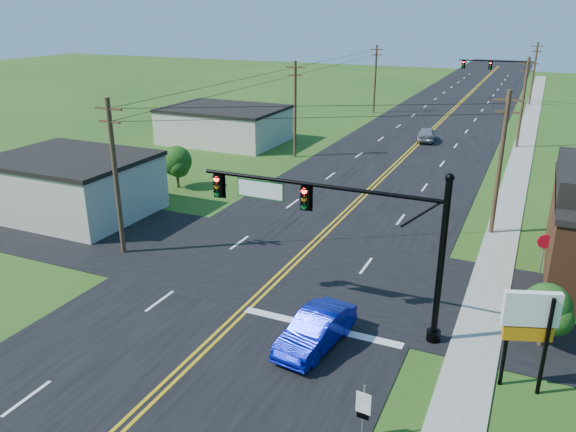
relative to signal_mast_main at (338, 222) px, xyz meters
The scene contains 21 objects.
ground 10.27m from the signal_mast_main, 118.47° to the right, with size 260.00×260.00×0.00m, color #244714.
road_main 42.49m from the signal_mast_main, 95.90° to the left, with size 16.00×220.00×0.04m, color black.
road_cross 7.56m from the signal_mast_main, 137.32° to the left, with size 70.00×10.00×0.04m, color black.
sidewalk 32.93m from the signal_mast_main, 79.10° to the left, with size 2.00×160.00×0.08m, color gray.
signal_mast_main is the anchor object (origin of this frame).
signal_mast_far 72.00m from the signal_mast_main, 89.92° to the left, with size 10.98×0.60×7.48m.
cream_bldg_near 22.33m from the signal_mast_main, 164.29° to the left, with size 10.20×8.20×4.10m.
cream_bldg_far 38.12m from the signal_mast_main, 127.88° to the left, with size 12.20×9.20×3.70m.
utility_pole_left_a 13.98m from the signal_mast_main, behind, with size 1.80×0.28×9.00m.
utility_pole_left_b 30.34m from the signal_mast_main, 117.14° to the left, with size 1.80×0.28×9.00m.
utility_pole_left_c 55.74m from the signal_mast_main, 104.37° to the left, with size 1.80×0.28×9.00m.
utility_pole_right_a 15.03m from the signal_mast_main, 68.69° to the left, with size 1.80×0.28×9.00m.
utility_pole_right_b 40.37m from the signal_mast_main, 82.22° to the left, with size 1.80×0.28×9.00m.
utility_pole_right_c 70.21m from the signal_mast_main, 85.54° to the left, with size 1.80×0.28×9.00m.
shrub_corner 9.26m from the signal_mast_main, ahead, with size 2.00×2.00×2.86m.
tree_left 23.22m from the signal_mast_main, 142.64° to the left, with size 2.40×2.40×3.37m.
blue_car 4.68m from the signal_mast_main, 89.73° to the right, with size 1.62×4.63×1.53m, color #07119E.
distant_car 39.35m from the signal_mast_main, 95.35° to the left, with size 1.79×4.45×1.51m, color #9D9DA1.
route_sign 8.43m from the signal_mast_main, 63.56° to the right, with size 0.52×0.10×2.08m.
stop_sign 12.68m from the signal_mast_main, 46.52° to the left, with size 0.80×0.27×2.31m.
pylon_sign 8.42m from the signal_mast_main, 13.72° to the right, with size 1.96×0.91×4.06m.
Camera 1 is at (11.66, -13.48, 13.38)m, focal length 35.00 mm.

